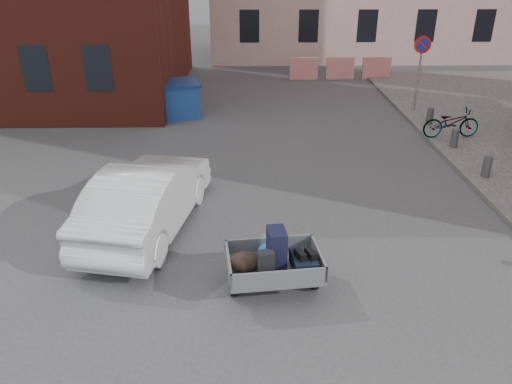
{
  "coord_description": "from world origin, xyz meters",
  "views": [
    {
      "loc": [
        -0.23,
        -8.36,
        5.41
      ],
      "look_at": [
        -0.04,
        0.57,
        1.1
      ],
      "focal_mm": 35.0,
      "sensor_mm": 36.0,
      "label": 1
    }
  ],
  "objects_px": {
    "trailer": "(273,262)",
    "dumpster": "(158,100)",
    "silver_car": "(148,197)",
    "bicycle": "(451,123)"
  },
  "relations": [
    {
      "from": "trailer",
      "to": "dumpster",
      "type": "relative_size",
      "value": 0.58
    },
    {
      "from": "silver_car",
      "to": "bicycle",
      "type": "xyz_separation_m",
      "value": [
        8.52,
        5.36,
        -0.15
      ]
    },
    {
      "from": "trailer",
      "to": "silver_car",
      "type": "distance_m",
      "value": 3.43
    },
    {
      "from": "trailer",
      "to": "silver_car",
      "type": "bearing_deg",
      "value": 131.61
    },
    {
      "from": "dumpster",
      "to": "silver_car",
      "type": "xyz_separation_m",
      "value": [
        1.05,
        -8.07,
        0.11
      ]
    },
    {
      "from": "silver_car",
      "to": "bicycle",
      "type": "relative_size",
      "value": 2.52
    },
    {
      "from": "trailer",
      "to": "bicycle",
      "type": "relative_size",
      "value": 1.05
    },
    {
      "from": "bicycle",
      "to": "trailer",
      "type": "bearing_deg",
      "value": 138.09
    },
    {
      "from": "trailer",
      "to": "dumpster",
      "type": "distance_m",
      "value": 10.98
    },
    {
      "from": "silver_car",
      "to": "bicycle",
      "type": "distance_m",
      "value": 10.07
    }
  ]
}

